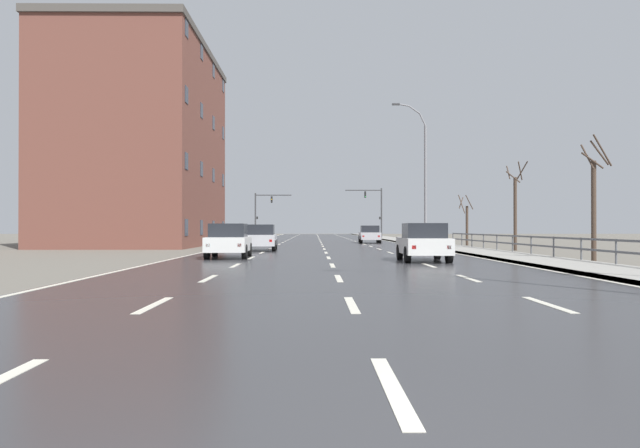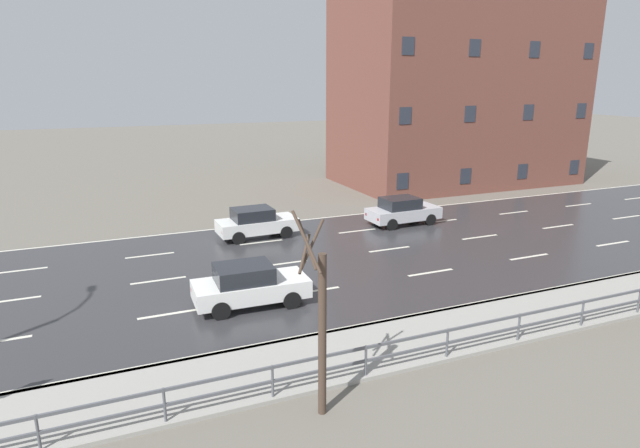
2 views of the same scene
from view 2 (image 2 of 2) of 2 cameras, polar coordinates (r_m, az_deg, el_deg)
guardrail at (r=14.94m, az=4.93°, el=-13.85°), size 0.07×37.26×1.00m
car_far_right at (r=27.82m, az=-6.83°, el=0.17°), size 1.94×4.15×1.57m
car_near_right at (r=30.47m, az=8.82°, el=1.42°), size 1.94×4.15×1.57m
car_distant at (r=19.50m, az=-7.57°, el=-6.45°), size 1.93×4.15×1.57m
brick_building at (r=44.16m, az=14.45°, el=14.38°), size 10.42×18.17×15.41m
bare_tree_near at (r=12.75m, az=0.05°, el=-10.75°), size 1.20×0.86×5.14m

